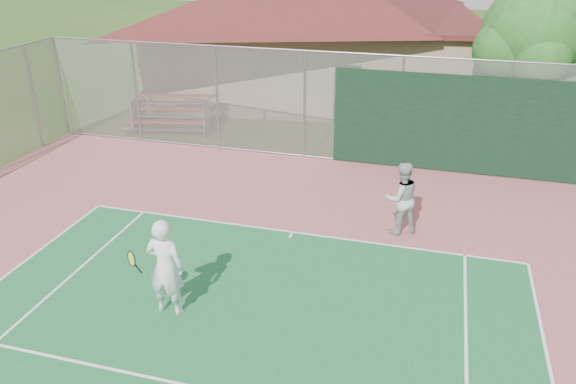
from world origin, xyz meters
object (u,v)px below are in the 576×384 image
object	(u,v)px
clubhouse	(317,21)
player_white_front	(165,268)
bleachers	(172,112)
tree	(536,37)
player_grey_back	(401,199)

from	to	relation	value
clubhouse	player_white_front	world-z (taller)	clubhouse
bleachers	tree	xyz separation A→B (m)	(12.55, 1.89, 3.05)
tree	player_white_front	world-z (taller)	tree
tree	bleachers	bearing A→B (deg)	-171.43
clubhouse	player_grey_back	world-z (taller)	clubhouse
tree	player_grey_back	bearing A→B (deg)	-113.43
tree	player_grey_back	world-z (taller)	tree
bleachers	player_grey_back	size ratio (longest dim) A/B	1.83
clubhouse	tree	size ratio (longest dim) A/B	2.86
bleachers	tree	world-z (taller)	tree
tree	player_white_front	size ratio (longest dim) A/B	2.76
bleachers	clubhouse	bearing A→B (deg)	45.18
tree	player_grey_back	size ratio (longest dim) A/B	3.03
tree	player_white_front	xyz separation A→B (m)	(-7.46, -12.45, -2.64)
clubhouse	tree	world-z (taller)	clubhouse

